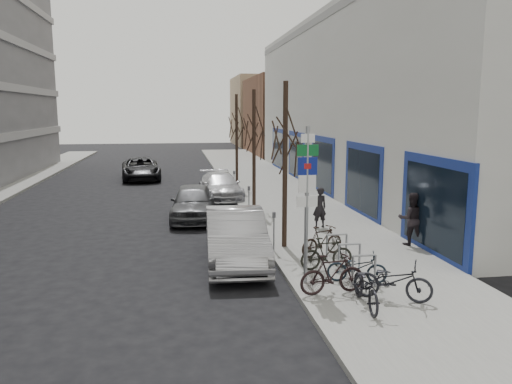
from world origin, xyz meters
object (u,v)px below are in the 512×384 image
object	(u,v)px
tree_mid	(254,121)
bike_mid_curb	(357,265)
meter_front	(274,228)
meter_back	(234,180)
bike_far_inner	(322,240)
tree_far	(237,119)
highway_sign_pole	(307,195)
parked_car_back	(221,186)
bike_near_right	(332,274)
parked_car_front	(235,237)
lane_car	(141,169)
bike_near_left	(366,283)
pedestrian_near	(319,207)
tree_near	(285,126)
bike_far_curb	(393,277)
meter_mid	(249,198)
bike_rack	(349,254)
parked_car_mid	(193,202)
pedestrian_far	(411,218)
bike_mid_inner	(327,253)

from	to	relation	value
tree_mid	bike_mid_curb	distance (m)	10.86
tree_mid	meter_front	bearing A→B (deg)	-93.68
meter_front	meter_back	bearing A→B (deg)	90.00
bike_far_inner	tree_mid	bearing A→B (deg)	-16.68
tree_far	highway_sign_pole	bearing A→B (deg)	-90.69
tree_far	parked_car_back	size ratio (longest dim) A/B	1.19
bike_near_right	highway_sign_pole	bearing A→B (deg)	19.70
parked_car_front	lane_car	xyz separation A→B (m)	(-4.09, 19.47, -0.08)
bike_near_left	pedestrian_near	bearing A→B (deg)	86.34
tree_near	bike_far_curb	xyz separation A→B (m)	(1.51, -5.02, -3.39)
meter_mid	bike_far_curb	xyz separation A→B (m)	(1.96, -10.02, -0.21)
pedestrian_near	bike_near_left	bearing A→B (deg)	73.12
bike_rack	tree_far	bearing A→B (deg)	94.32
bike_near_left	bike_near_right	bearing A→B (deg)	124.96
meter_front	highway_sign_pole	bearing A→B (deg)	-85.25
meter_mid	parked_car_mid	size ratio (longest dim) A/B	0.29
meter_back	parked_car_front	distance (m)	11.68
bike_near_right	bike_far_curb	distance (m)	1.42
bike_near_right	parked_car_front	distance (m)	3.85
meter_mid	pedestrian_near	xyz separation A→B (m)	(2.34, -2.59, 0.01)
parked_car_back	bike_rack	bearing A→B (deg)	-83.97
pedestrian_far	parked_car_back	bearing A→B (deg)	-51.56
meter_front	parked_car_front	world-z (taller)	parked_car_front
meter_back	parked_car_front	size ratio (longest dim) A/B	0.26
tree_mid	bike_mid_curb	size ratio (longest dim) A/B	3.56
bike_rack	parked_car_front	world-z (taller)	parked_car_front
tree_near	parked_car_front	bearing A→B (deg)	-147.57
bike_near_right	bike_far_inner	bearing A→B (deg)	-18.09
parked_car_back	pedestrian_far	world-z (taller)	pedestrian_far
parked_car_front	lane_car	bearing A→B (deg)	104.45
parked_car_front	pedestrian_far	distance (m)	5.99
highway_sign_pole	parked_car_back	size ratio (longest dim) A/B	0.91
meter_mid	parked_car_back	world-z (taller)	meter_mid
highway_sign_pole	pedestrian_far	world-z (taller)	highway_sign_pole
parked_car_mid	pedestrian_far	bearing A→B (deg)	-34.44
highway_sign_pole	parked_car_mid	distance (m)	9.32
bike_rack	bike_mid_curb	size ratio (longest dim) A/B	1.46
bike_far_curb	lane_car	size ratio (longest dim) A/B	0.35
highway_sign_pole	parked_car_back	bearing A→B (deg)	94.17
tree_mid	lane_car	distance (m)	13.64
bike_near_right	parked_car_mid	bearing A→B (deg)	11.52
pedestrian_near	parked_car_back	bearing A→B (deg)	-76.87
tree_mid	bike_far_curb	size ratio (longest dim) A/B	3.00
tree_mid	bike_far_curb	distance (m)	12.11
bike_near_left	bike_mid_curb	bearing A→B (deg)	81.55
meter_front	bike_near_left	xyz separation A→B (m)	(1.20, -4.81, -0.22)
parked_car_front	meter_mid	bearing A→B (deg)	80.58
tree_mid	parked_car_mid	size ratio (longest dim) A/B	1.25
meter_front	bike_mid_inner	bearing A→B (deg)	-61.49
tree_near	tree_mid	distance (m)	6.50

